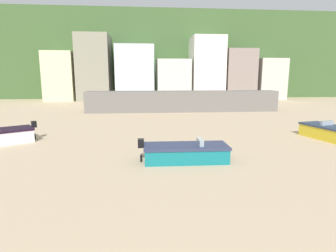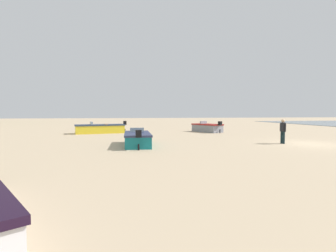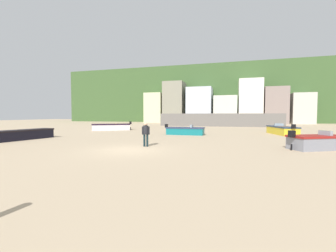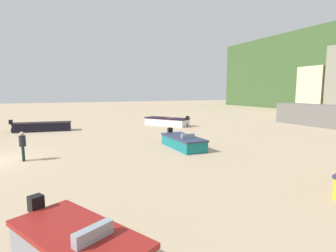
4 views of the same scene
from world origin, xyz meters
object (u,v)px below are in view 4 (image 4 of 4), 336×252
(beach_walker_foreground, at_px, (23,144))
(boat_white_4, at_px, (167,122))
(boat_black_3, at_px, (43,127))
(boat_teal_5, at_px, (183,142))
(boat_grey_1, at_px, (78,249))

(beach_walker_foreground, bearing_deg, boat_white_4, -59.96)
(boat_black_3, bearing_deg, boat_teal_5, 43.09)
(boat_grey_1, distance_m, boat_black_3, 22.09)
(boat_grey_1, xyz_separation_m, boat_teal_5, (-9.78, 7.82, -0.04))
(boat_white_4, height_order, beach_walker_foreground, beach_walker_foreground)
(boat_black_3, height_order, beach_walker_foreground, beach_walker_foreground)
(beach_walker_foreground, bearing_deg, boat_black_3, -12.12)
(boat_grey_1, bearing_deg, beach_walker_foreground, -107.68)
(boat_black_3, bearing_deg, beach_walker_foreground, 3.63)
(boat_black_3, distance_m, boat_white_4, 12.63)
(boat_teal_5, bearing_deg, boat_black_3, -53.91)
(boat_black_3, bearing_deg, boat_grey_1, 10.12)
(boat_grey_1, distance_m, beach_walker_foreground, 10.68)
(boat_grey_1, bearing_deg, boat_teal_5, -155.43)
(boat_grey_1, distance_m, boat_white_4, 24.05)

